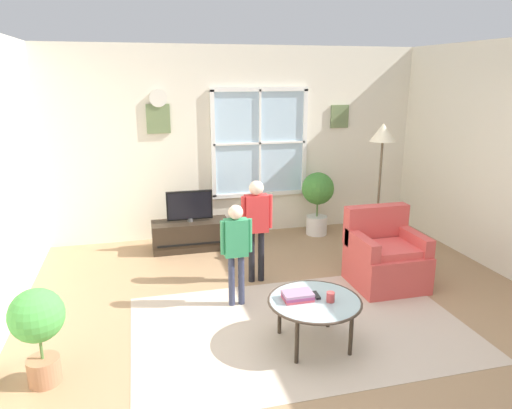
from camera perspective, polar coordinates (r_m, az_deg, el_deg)
name	(u,v)px	position (r m, az deg, el deg)	size (l,w,h in m)	color
ground_plane	(304,327)	(4.70, 5.88, -14.55)	(6.03, 6.40, 0.02)	#9E7A56
back_wall	(239,142)	(6.98, -2.11, 7.51)	(5.43, 0.17, 2.74)	silver
area_rug	(300,327)	(4.67, 5.32, -14.55)	(3.13, 2.02, 0.01)	#C6B29E
tv_stand	(191,235)	(6.57, -7.91, -3.69)	(1.04, 0.42, 0.40)	#2D2319
television	(190,206)	(6.44, -8.04, -0.13)	(0.62, 0.08, 0.43)	#4C4C4C
armchair	(385,257)	(5.59, 15.33, -6.18)	(0.76, 0.74, 0.87)	#D14C47
coffee_table	(315,303)	(4.24, 7.10, -11.69)	(0.83, 0.83, 0.43)	#99B2B7
book_stack	(298,296)	(4.21, 5.05, -10.94)	(0.26, 0.18, 0.07)	#BB3C4A
cup	(331,297)	(4.20, 9.00, -11.00)	(0.07, 0.07, 0.09)	#BF3F3F
remote_near_books	(316,295)	(4.29, 7.31, -10.83)	(0.04, 0.14, 0.02)	black
person_green_shirt	(236,244)	(4.79, -2.43, -4.74)	(0.33, 0.15, 1.09)	#333851
person_red_shirt	(256,219)	(5.33, 0.05, -1.82)	(0.36, 0.16, 1.20)	black
potted_plant_by_window	(318,196)	(7.05, 7.46, 1.02)	(0.48, 0.48, 0.95)	silver
potted_plant_corner	(38,324)	(4.03, -24.88, -13.00)	(0.41, 0.41, 0.79)	#9E6B4C
floor_lamp	(382,147)	(6.06, 15.01, 6.78)	(0.32, 0.32, 1.76)	black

